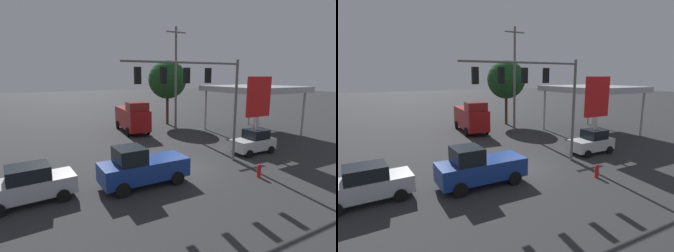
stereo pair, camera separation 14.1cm
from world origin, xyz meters
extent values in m
plane|color=#2D2D30|center=(0.00, 0.00, 0.00)|extent=(200.00, 200.00, 0.00)
cylinder|color=slate|center=(-4.37, 0.38, 3.75)|extent=(0.20, 0.20, 7.49)
cylinder|color=slate|center=(-0.02, 0.38, 7.19)|extent=(8.71, 0.14, 0.14)
cube|color=black|center=(-1.78, 0.38, 6.37)|extent=(0.36, 0.28, 1.00)
sphere|color=#360505|center=(-1.78, 0.20, 6.67)|extent=(0.22, 0.22, 0.22)
sphere|color=yellow|center=(-1.78, 0.20, 6.37)|extent=(0.22, 0.22, 0.22)
sphere|color=black|center=(-1.78, 0.20, 6.07)|extent=(0.22, 0.22, 0.22)
cube|color=black|center=(-0.09, 0.38, 6.37)|extent=(0.36, 0.28, 1.00)
sphere|color=#360505|center=(-0.09, 0.20, 6.67)|extent=(0.22, 0.22, 0.22)
sphere|color=yellow|center=(-0.09, 0.20, 6.37)|extent=(0.22, 0.22, 0.22)
sphere|color=black|center=(-0.09, 0.20, 6.07)|extent=(0.22, 0.22, 0.22)
cube|color=black|center=(1.61, 0.38, 6.37)|extent=(0.36, 0.28, 1.00)
sphere|color=#360505|center=(1.61, 0.20, 6.67)|extent=(0.22, 0.22, 0.22)
sphere|color=yellow|center=(1.61, 0.20, 6.37)|extent=(0.22, 0.22, 0.22)
sphere|color=black|center=(1.61, 0.20, 6.07)|extent=(0.22, 0.22, 0.22)
cube|color=black|center=(3.31, 0.38, 6.37)|extent=(0.36, 0.28, 1.00)
sphere|color=#360505|center=(3.31, 0.20, 6.67)|extent=(0.22, 0.22, 0.22)
sphere|color=yellow|center=(3.31, 0.20, 6.37)|extent=(0.22, 0.22, 0.22)
sphere|color=black|center=(3.31, 0.20, 6.07)|extent=(0.22, 0.22, 0.22)
cylinder|color=slate|center=(-5.97, -11.16, 5.83)|extent=(0.26, 0.26, 11.66)
cube|color=slate|center=(-5.97, -11.16, 11.06)|extent=(2.40, 0.14, 0.14)
cube|color=#B2B7BC|center=(-13.05, -6.29, 4.94)|extent=(8.30, 8.87, 0.60)
cube|color=red|center=(-13.05, -10.75, 4.94)|extent=(8.30, 0.06, 0.36)
cylinder|color=#B7B7BC|center=(-16.60, -10.13, 2.32)|extent=(0.24, 0.24, 4.64)
cylinder|color=#B7B7BC|center=(-9.50, -10.13, 2.32)|extent=(0.24, 0.24, 4.64)
cylinder|color=#B7B7BC|center=(-16.60, -2.46, 2.32)|extent=(0.24, 0.24, 4.64)
cylinder|color=#B7B7BC|center=(-9.50, -2.46, 2.32)|extent=(0.24, 0.24, 4.64)
cylinder|color=#B7B7BC|center=(-7.43, -0.27, 3.15)|extent=(0.24, 0.24, 6.30)
cube|color=red|center=(-7.43, -0.27, 4.68)|extent=(2.46, 0.24, 3.24)
cube|color=black|center=(-7.43, -0.40, 4.68)|extent=(1.72, 0.04, 1.13)
cube|color=maroon|center=(-1.34, -13.20, 1.58)|extent=(2.78, 6.95, 2.20)
cube|color=maroon|center=(-1.19, -11.10, 3.13)|extent=(2.24, 1.95, 0.90)
cylinder|color=black|center=(-2.35, -10.91, 0.48)|extent=(0.29, 0.97, 0.96)
cylinder|color=black|center=(-0.01, -11.08, 0.48)|extent=(0.29, 0.97, 0.96)
cylinder|color=black|center=(-2.67, -15.32, 0.48)|extent=(0.29, 0.97, 0.96)
cylinder|color=black|center=(-0.33, -15.48, 0.48)|extent=(0.29, 0.97, 0.96)
cube|color=navy|center=(3.40, 1.35, 0.95)|extent=(5.24, 2.11, 1.10)
cube|color=black|center=(4.30, 1.37, 1.95)|extent=(1.64, 1.87, 0.90)
cylinder|color=black|center=(5.07, 2.40, 0.40)|extent=(0.80, 0.24, 0.80)
cylinder|color=black|center=(5.11, 0.36, 0.40)|extent=(0.80, 0.24, 0.80)
cylinder|color=black|center=(1.69, 2.33, 0.40)|extent=(0.80, 0.24, 0.80)
cylinder|color=black|center=(1.73, 0.29, 0.40)|extent=(0.80, 0.24, 0.80)
cube|color=silver|center=(-7.16, -0.35, 0.76)|extent=(3.82, 1.74, 0.90)
cube|color=black|center=(-7.46, -0.35, 1.59)|extent=(1.71, 1.58, 0.76)
cylinder|color=black|center=(-5.93, 0.53, 0.31)|extent=(0.62, 0.23, 0.62)
cylinder|color=black|center=(-5.92, -1.21, 0.31)|extent=(0.62, 0.23, 0.62)
cylinder|color=black|center=(-8.40, 0.51, 0.31)|extent=(0.62, 0.23, 0.62)
cylinder|color=black|center=(-8.39, -1.23, 0.31)|extent=(0.62, 0.23, 0.62)
cube|color=silver|center=(9.42, 0.58, 0.78)|extent=(4.53, 2.14, 0.90)
cube|color=black|center=(9.42, 0.58, 1.58)|extent=(2.12, 1.81, 0.70)
cylinder|color=black|center=(7.92, 1.39, 0.33)|extent=(0.68, 0.27, 0.66)
cylinder|color=black|center=(8.07, -0.45, 0.33)|extent=(0.68, 0.27, 0.66)
cylinder|color=#4C331E|center=(-7.17, -15.42, 2.07)|extent=(0.36, 0.36, 4.14)
sphere|color=#19471E|center=(-7.17, -15.42, 5.88)|extent=(4.96, 4.96, 4.96)
cylinder|color=red|center=(-3.46, 3.78, 0.35)|extent=(0.24, 0.24, 0.70)
sphere|color=red|center=(-3.46, 3.78, 0.77)|extent=(0.22, 0.22, 0.22)
camera|label=1|loc=(9.16, 14.90, 6.37)|focal=28.00mm
camera|label=2|loc=(9.03, 14.97, 6.37)|focal=28.00mm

